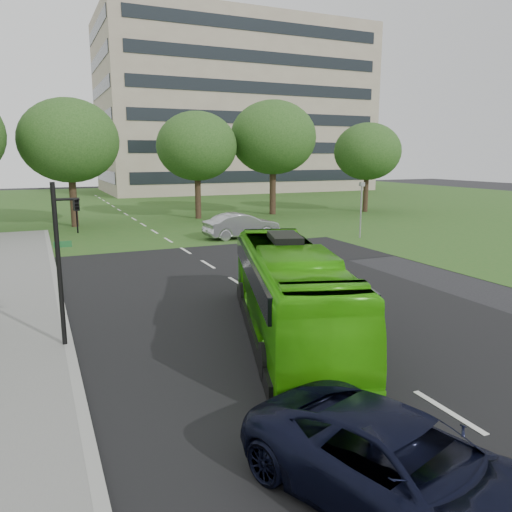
# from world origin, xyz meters

# --- Properties ---
(ground) EXTENTS (160.00, 160.00, 0.00)m
(ground) POSITION_xyz_m (0.00, 0.00, 0.00)
(ground) COLOR black
(ground) RESTS_ON ground
(street_surfaces) EXTENTS (120.00, 120.00, 0.15)m
(street_surfaces) POSITION_xyz_m (-0.38, 22.75, 0.03)
(street_surfaces) COLOR black
(street_surfaces) RESTS_ON ground
(office_building) EXTENTS (40.10, 20.10, 25.00)m
(office_building) POSITION_xyz_m (21.96, 61.96, 12.50)
(office_building) COLOR gray
(office_building) RESTS_ON ground
(tree_park_b) EXTENTS (7.27, 7.27, 9.54)m
(tree_park_b) POSITION_xyz_m (-4.97, 27.04, 6.43)
(tree_park_b) COLOR black
(tree_park_b) RESTS_ON ground
(tree_park_c) EXTENTS (6.80, 6.80, 9.03)m
(tree_park_c) POSITION_xyz_m (5.22, 28.17, 6.13)
(tree_park_c) COLOR black
(tree_park_c) RESTS_ON ground
(tree_park_d) EXTENTS (7.76, 7.76, 10.26)m
(tree_park_d) POSITION_xyz_m (12.49, 28.43, 6.95)
(tree_park_d) COLOR black
(tree_park_d) RESTS_ON ground
(tree_park_e) EXTENTS (6.33, 6.33, 8.43)m
(tree_park_e) POSITION_xyz_m (21.65, 26.72, 5.73)
(tree_park_e) COLOR black
(tree_park_e) RESTS_ON ground
(bus) EXTENTS (5.12, 10.08, 2.74)m
(bus) POSITION_xyz_m (-0.90, -0.47, 1.37)
(bus) COLOR #3DB80E
(bus) RESTS_ON ground
(sedan) EXTENTS (5.07, 1.99, 1.64)m
(sedan) POSITION_xyz_m (4.70, 17.00, 0.82)
(sedan) COLOR #999A9E
(sedan) RESTS_ON ground
(suv) EXTENTS (3.93, 5.75, 1.46)m
(suv) POSITION_xyz_m (-2.91, -8.00, 0.73)
(suv) COLOR black
(suv) RESTS_ON ground
(traffic_light) EXTENTS (0.75, 0.22, 4.66)m
(traffic_light) POSITION_xyz_m (-7.05, 1.07, 2.73)
(traffic_light) COLOR black
(traffic_light) RESTS_ON ground
(camera_pole) EXTENTS (0.31, 0.26, 3.65)m
(camera_pole) POSITION_xyz_m (11.86, 13.83, 2.36)
(camera_pole) COLOR gray
(camera_pole) RESTS_ON ground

